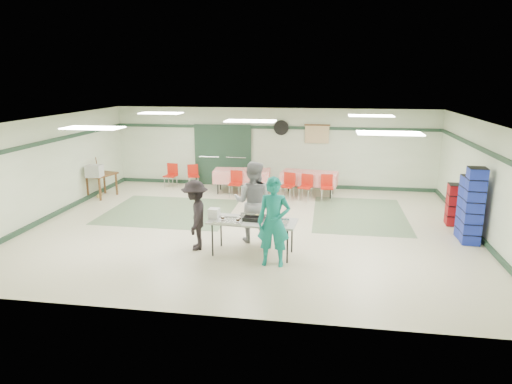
# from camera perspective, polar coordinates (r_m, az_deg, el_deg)

# --- Properties ---
(floor) EXTENTS (11.00, 11.00, 0.00)m
(floor) POSITION_cam_1_polar(r_m,az_deg,el_deg) (11.66, -0.65, -4.36)
(floor) COLOR beige
(floor) RESTS_ON ground
(ceiling) EXTENTS (11.00, 11.00, 0.00)m
(ceiling) POSITION_cam_1_polar(r_m,az_deg,el_deg) (11.10, -0.69, 8.97)
(ceiling) COLOR silver
(ceiling) RESTS_ON wall_back
(wall_back) EXTENTS (11.00, 0.00, 11.00)m
(wall_back) POSITION_cam_1_polar(r_m,az_deg,el_deg) (15.69, 2.07, 5.54)
(wall_back) COLOR beige
(wall_back) RESTS_ON floor
(wall_front) EXTENTS (11.00, 0.00, 11.00)m
(wall_front) POSITION_cam_1_polar(r_m,az_deg,el_deg) (7.07, -6.76, -5.45)
(wall_front) COLOR beige
(wall_front) RESTS_ON floor
(wall_left) EXTENTS (0.00, 9.00, 9.00)m
(wall_left) POSITION_cam_1_polar(r_m,az_deg,el_deg) (13.35, -24.66, 2.71)
(wall_left) COLOR beige
(wall_left) RESTS_ON floor
(wall_right) EXTENTS (0.00, 9.00, 9.00)m
(wall_right) POSITION_cam_1_polar(r_m,az_deg,el_deg) (11.74, 26.85, 1.04)
(wall_right) COLOR beige
(wall_right) RESTS_ON floor
(trim_back) EXTENTS (11.00, 0.06, 0.10)m
(trim_back) POSITION_cam_1_polar(r_m,az_deg,el_deg) (15.57, 2.08, 8.07)
(trim_back) COLOR #1F3929
(trim_back) RESTS_ON wall_back
(baseboard_back) EXTENTS (11.00, 0.06, 0.12)m
(baseboard_back) POSITION_cam_1_polar(r_m,az_deg,el_deg) (15.91, 2.01, 0.93)
(baseboard_back) COLOR #1F3929
(baseboard_back) RESTS_ON floor
(trim_left) EXTENTS (0.06, 9.00, 0.10)m
(trim_left) POSITION_cam_1_polar(r_m,az_deg,el_deg) (13.23, -24.87, 5.67)
(trim_left) COLOR #1F3929
(trim_left) RESTS_ON wall_back
(baseboard_left) EXTENTS (0.06, 9.00, 0.12)m
(baseboard_left) POSITION_cam_1_polar(r_m,az_deg,el_deg) (13.63, -24.00, -2.61)
(baseboard_left) COLOR #1F3929
(baseboard_left) RESTS_ON floor
(trim_right) EXTENTS (0.06, 9.00, 0.10)m
(trim_right) POSITION_cam_1_polar(r_m,az_deg,el_deg) (11.61, 27.09, 4.41)
(trim_right) COLOR #1F3929
(trim_right) RESTS_ON wall_back
(baseboard_right) EXTENTS (0.06, 9.00, 0.12)m
(baseboard_right) POSITION_cam_1_polar(r_m,az_deg,el_deg) (12.06, 26.03, -4.93)
(baseboard_right) COLOR #1F3929
(baseboard_right) RESTS_ON floor
(green_patch_a) EXTENTS (3.50, 3.00, 0.01)m
(green_patch_a) POSITION_cam_1_polar(r_m,az_deg,el_deg) (13.20, -10.69, -2.37)
(green_patch_a) COLOR #647D5B
(green_patch_a) RESTS_ON floor
(green_patch_b) EXTENTS (2.50, 3.50, 0.01)m
(green_patch_b) POSITION_cam_1_polar(r_m,az_deg,el_deg) (12.98, 12.77, -2.76)
(green_patch_b) COLOR #647D5B
(green_patch_b) RESTS_ON floor
(double_door_left) EXTENTS (0.90, 0.06, 2.10)m
(double_door_left) POSITION_cam_1_polar(r_m,az_deg,el_deg) (16.09, -5.80, 4.61)
(double_door_left) COLOR gray
(double_door_left) RESTS_ON floor
(double_door_right) EXTENTS (0.90, 0.06, 2.10)m
(double_door_right) POSITION_cam_1_polar(r_m,az_deg,el_deg) (15.87, -2.47, 4.54)
(double_door_right) COLOR gray
(double_door_right) RESTS_ON floor
(door_frame) EXTENTS (2.00, 0.03, 2.15)m
(door_frame) POSITION_cam_1_polar(r_m,az_deg,el_deg) (15.96, -4.18, 4.57)
(door_frame) COLOR #1F3929
(door_frame) RESTS_ON floor
(wall_fan) EXTENTS (0.50, 0.10, 0.50)m
(wall_fan) POSITION_cam_1_polar(r_m,az_deg,el_deg) (15.51, 3.18, 8.03)
(wall_fan) COLOR black
(wall_fan) RESTS_ON wall_back
(scroll_banner) EXTENTS (0.80, 0.02, 0.60)m
(scroll_banner) POSITION_cam_1_polar(r_m,az_deg,el_deg) (15.46, 7.63, 7.16)
(scroll_banner) COLOR #CCB87F
(scroll_banner) RESTS_ON wall_back
(serving_table) EXTENTS (1.91, 0.90, 0.76)m
(serving_table) POSITION_cam_1_polar(r_m,az_deg,el_deg) (9.68, -0.43, -3.83)
(serving_table) COLOR #A3A39E
(serving_table) RESTS_ON floor
(sheet_tray_right) EXTENTS (0.57, 0.45, 0.02)m
(sheet_tray_right) POSITION_cam_1_polar(r_m,az_deg,el_deg) (9.54, 2.45, -3.78)
(sheet_tray_right) COLOR silver
(sheet_tray_right) RESTS_ON serving_table
(sheet_tray_mid) EXTENTS (0.61, 0.48, 0.02)m
(sheet_tray_mid) POSITION_cam_1_polar(r_m,az_deg,el_deg) (9.83, -0.52, -3.20)
(sheet_tray_mid) COLOR silver
(sheet_tray_mid) RESTS_ON serving_table
(sheet_tray_left) EXTENTS (0.63, 0.50, 0.02)m
(sheet_tray_left) POSITION_cam_1_polar(r_m,az_deg,el_deg) (9.62, -3.40, -3.63)
(sheet_tray_left) COLOR silver
(sheet_tray_left) RESTS_ON serving_table
(baking_pan) EXTENTS (0.46, 0.31, 0.08)m
(baking_pan) POSITION_cam_1_polar(r_m,az_deg,el_deg) (9.66, -0.28, -3.35)
(baking_pan) COLOR black
(baking_pan) RESTS_ON serving_table
(foam_box_stack) EXTENTS (0.24, 0.22, 0.21)m
(foam_box_stack) POSITION_cam_1_polar(r_m,az_deg,el_deg) (9.87, -5.27, -2.65)
(foam_box_stack) COLOR white
(foam_box_stack) RESTS_ON serving_table
(volunteer_teal) EXTENTS (0.67, 0.44, 1.82)m
(volunteer_teal) POSITION_cam_1_polar(r_m,az_deg,el_deg) (9.09, 2.23, -3.78)
(volunteer_teal) COLOR #128076
(volunteer_teal) RESTS_ON floor
(volunteer_grey) EXTENTS (0.97, 0.79, 1.87)m
(volunteer_grey) POSITION_cam_1_polar(r_m,az_deg,el_deg) (10.42, -0.38, -1.25)
(volunteer_grey) COLOR gray
(volunteer_grey) RESTS_ON floor
(volunteer_dark) EXTENTS (0.79, 1.11, 1.55)m
(volunteer_dark) POSITION_cam_1_polar(r_m,az_deg,el_deg) (10.08, -7.59, -2.88)
(volunteer_dark) COLOR black
(volunteer_dark) RESTS_ON floor
(dining_table_a) EXTENTS (1.84, 1.01, 0.77)m
(dining_table_a) POSITION_cam_1_polar(r_m,az_deg,el_deg) (14.72, 6.67, 1.78)
(dining_table_a) COLOR red
(dining_table_a) RESTS_ON floor
(dining_table_b) EXTENTS (1.88, 0.96, 0.77)m
(dining_table_b) POSITION_cam_1_polar(r_m,az_deg,el_deg) (14.96, -1.78, 2.08)
(dining_table_b) COLOR red
(dining_table_b) RESTS_ON floor
(chair_a) EXTENTS (0.46, 0.46, 0.80)m
(chair_a) POSITION_cam_1_polar(r_m,az_deg,el_deg) (14.18, 6.29, 0.97)
(chair_a) COLOR red
(chair_a) RESTS_ON floor
(chair_b) EXTENTS (0.48, 0.48, 0.82)m
(chair_b) POSITION_cam_1_polar(r_m,az_deg,el_deg) (14.22, 4.08, 1.11)
(chair_b) COLOR red
(chair_b) RESTS_ON floor
(chair_c) EXTENTS (0.39, 0.39, 0.81)m
(chair_c) POSITION_cam_1_polar(r_m,az_deg,el_deg) (14.17, 8.86, 0.90)
(chair_c) COLOR red
(chair_c) RESTS_ON floor
(chair_d) EXTENTS (0.41, 0.42, 0.83)m
(chair_d) POSITION_cam_1_polar(r_m,az_deg,el_deg) (14.45, -2.53, 1.38)
(chair_d) COLOR red
(chair_d) RESTS_ON floor
(chair_loose_a) EXTENTS (0.48, 0.48, 0.78)m
(chair_loose_a) POSITION_cam_1_polar(r_m,az_deg,el_deg) (15.85, -7.87, 2.30)
(chair_loose_a) COLOR red
(chair_loose_a) RESTS_ON floor
(chair_loose_b) EXTENTS (0.44, 0.44, 0.83)m
(chair_loose_b) POSITION_cam_1_polar(r_m,az_deg,el_deg) (15.89, -10.52, 2.34)
(chair_loose_b) COLOR red
(chair_loose_b) RESTS_ON floor
(crate_stack_blue_a) EXTENTS (0.40, 0.40, 1.51)m
(crate_stack_blue_a) POSITION_cam_1_polar(r_m,az_deg,el_deg) (11.73, 24.96, -1.76)
(crate_stack_blue_a) COLOR navy
(crate_stack_blue_a) RESTS_ON floor
(crate_stack_red) EXTENTS (0.44, 0.44, 1.08)m
(crate_stack_red) POSITION_cam_1_polar(r_m,az_deg,el_deg) (12.73, 23.66, -1.47)
(crate_stack_red) COLOR maroon
(crate_stack_red) RESTS_ON floor
(crate_stack_blue_b) EXTENTS (0.41, 0.41, 1.78)m
(crate_stack_blue_b) POSITION_cam_1_polar(r_m,az_deg,el_deg) (11.35, 25.54, -1.63)
(crate_stack_blue_b) COLOR navy
(crate_stack_blue_b) RESTS_ON floor
(printer_table) EXTENTS (0.81, 1.05, 0.74)m
(printer_table) POSITION_cam_1_polar(r_m,az_deg,el_deg) (15.18, -18.76, 1.79)
(printer_table) COLOR brown
(printer_table) RESTS_ON floor
(office_printer) EXTENTS (0.49, 0.43, 0.36)m
(office_printer) POSITION_cam_1_polar(r_m,az_deg,el_deg) (14.77, -19.56, 2.50)
(office_printer) COLOR #A8A8A3
(office_printer) RESTS_ON printer_table
(broom) EXTENTS (0.06, 0.21, 1.27)m
(broom) POSITION_cam_1_polar(r_m,az_deg,el_deg) (15.19, -19.07, 1.83)
(broom) COLOR brown
(broom) RESTS_ON floor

